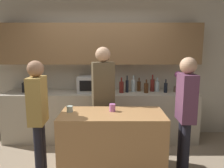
% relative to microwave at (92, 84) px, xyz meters
% --- Properties ---
extents(back_wall, '(6.40, 0.40, 2.70)m').
position_rel_microwave_xyz_m(back_wall, '(0.17, 0.25, 0.46)').
color(back_wall, beige).
rests_on(back_wall, ground_plane).
extents(back_counter, '(3.60, 0.62, 0.93)m').
position_rel_microwave_xyz_m(back_counter, '(0.17, -0.03, -0.61)').
color(back_counter, '#B7AD99').
rests_on(back_counter, ground_plane).
extents(kitchen_island, '(1.40, 0.64, 0.91)m').
position_rel_microwave_xyz_m(kitchen_island, '(0.38, -1.25, -0.63)').
color(kitchen_island, '#B27F4C').
rests_on(kitchen_island, ground_plane).
extents(microwave, '(0.52, 0.39, 0.30)m').
position_rel_microwave_xyz_m(microwave, '(0.00, 0.00, 0.00)').
color(microwave, '#B7BABC').
rests_on(microwave, back_counter).
extents(toaster, '(0.26, 0.16, 0.18)m').
position_rel_microwave_xyz_m(toaster, '(-1.16, 0.00, -0.06)').
color(toaster, black).
rests_on(toaster, back_counter).
extents(potted_plant, '(0.14, 0.14, 0.40)m').
position_rel_microwave_xyz_m(potted_plant, '(1.62, 0.00, 0.05)').
color(potted_plant, brown).
rests_on(potted_plant, back_counter).
extents(bottle_0, '(0.09, 0.09, 0.29)m').
position_rel_microwave_xyz_m(bottle_0, '(0.56, -0.08, -0.04)').
color(bottle_0, maroon).
rests_on(bottle_0, back_counter).
extents(bottle_1, '(0.06, 0.06, 0.32)m').
position_rel_microwave_xyz_m(bottle_1, '(0.66, -0.03, -0.03)').
color(bottle_1, black).
rests_on(bottle_1, back_counter).
extents(bottle_2, '(0.08, 0.08, 0.31)m').
position_rel_microwave_xyz_m(bottle_2, '(0.79, 0.03, -0.03)').
color(bottle_2, silver).
rests_on(bottle_2, back_counter).
extents(bottle_3, '(0.07, 0.07, 0.26)m').
position_rel_microwave_xyz_m(bottle_3, '(0.90, 0.06, -0.05)').
color(bottle_3, '#472814').
rests_on(bottle_3, back_counter).
extents(bottle_4, '(0.08, 0.08, 0.25)m').
position_rel_microwave_xyz_m(bottle_4, '(1.02, -0.09, -0.05)').
color(bottle_4, '#472814').
rests_on(bottle_4, back_counter).
extents(bottle_5, '(0.08, 0.08, 0.32)m').
position_rel_microwave_xyz_m(bottle_5, '(1.15, 0.04, -0.03)').
color(bottle_5, maroon).
rests_on(bottle_5, back_counter).
extents(bottle_6, '(0.09, 0.09, 0.26)m').
position_rel_microwave_xyz_m(bottle_6, '(1.25, 0.06, -0.05)').
color(bottle_6, silver).
rests_on(bottle_6, back_counter).
extents(bottle_7, '(0.07, 0.07, 0.25)m').
position_rel_microwave_xyz_m(bottle_7, '(1.38, -0.06, -0.05)').
color(bottle_7, black).
rests_on(bottle_7, back_counter).
extents(cup_0, '(0.08, 0.08, 0.08)m').
position_rel_microwave_xyz_m(cup_0, '(-0.19, -1.20, -0.13)').
color(cup_0, silver).
rests_on(cup_0, kitchen_island).
extents(cup_1, '(0.08, 0.08, 0.10)m').
position_rel_microwave_xyz_m(cup_1, '(0.39, -1.17, -0.12)').
color(cup_1, '#CF71C0').
rests_on(cup_1, kitchen_island).
extents(person_left, '(0.21, 0.35, 1.61)m').
position_rel_microwave_xyz_m(person_left, '(-0.59, -1.29, -0.13)').
color(person_left, black).
rests_on(person_left, ground_plane).
extents(person_center, '(0.38, 0.27, 1.78)m').
position_rel_microwave_xyz_m(person_center, '(0.24, -0.67, -0.01)').
color(person_center, black).
rests_on(person_center, ground_plane).
extents(person_right, '(0.22, 0.34, 1.65)m').
position_rel_microwave_xyz_m(person_right, '(1.36, -1.26, -0.10)').
color(person_right, black).
rests_on(person_right, ground_plane).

